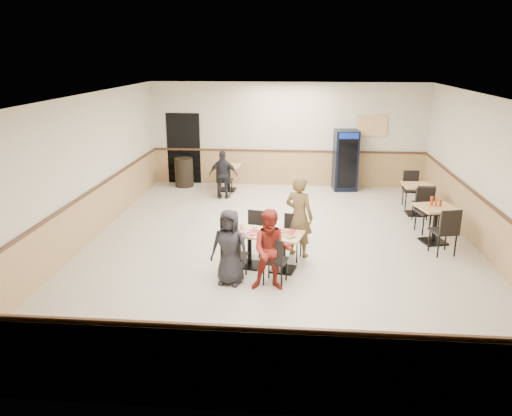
# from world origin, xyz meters

# --- Properties ---
(ground) EXTENTS (10.00, 10.00, 0.00)m
(ground) POSITION_xyz_m (0.00, 0.00, 0.00)
(ground) COLOR beige
(ground) RESTS_ON ground
(room_shell) EXTENTS (10.00, 10.00, 10.00)m
(room_shell) POSITION_xyz_m (1.78, 2.55, 0.58)
(room_shell) COLOR silver
(room_shell) RESTS_ON ground
(main_table) EXTENTS (1.40, 0.92, 0.69)m
(main_table) POSITION_xyz_m (-0.21, -1.13, 0.46)
(main_table) COLOR black
(main_table) RESTS_ON ground
(main_chairs) EXTENTS (1.45, 1.73, 0.87)m
(main_chairs) POSITION_xyz_m (-0.26, -1.12, 0.44)
(main_chairs) COLOR black
(main_chairs) RESTS_ON ground
(diner_woman_left) EXTENTS (0.71, 0.53, 1.31)m
(diner_woman_left) POSITION_xyz_m (-0.79, -1.80, 0.66)
(diner_woman_left) COLOR black
(diner_woman_left) RESTS_ON ground
(diner_woman_right) EXTENTS (0.68, 0.53, 1.38)m
(diner_woman_right) POSITION_xyz_m (-0.07, -1.96, 0.69)
(diner_woman_right) COLOR maroon
(diner_woman_right) RESTS_ON ground
(diner_man_opposite) EXTENTS (0.69, 0.61, 1.59)m
(diner_man_opposite) POSITION_xyz_m (0.37, -0.46, 0.79)
(diner_man_opposite) COLOR brown
(diner_man_opposite) RESTS_ON ground
(lone_diner) EXTENTS (0.78, 0.36, 1.31)m
(lone_diner) POSITION_xyz_m (-1.67, 3.37, 0.65)
(lone_diner) COLOR black
(lone_diner) RESTS_ON ground
(tabletop_clutter) EXTENTS (1.15, 0.56, 0.12)m
(tabletop_clutter) POSITION_xyz_m (-0.28, -1.15, 0.72)
(tabletop_clutter) COLOR red
(tabletop_clutter) RESTS_ON main_table
(side_table_near) EXTENTS (0.89, 0.89, 0.78)m
(side_table_near) POSITION_xyz_m (3.17, 0.46, 0.52)
(side_table_near) COLOR black
(side_table_near) RESTS_ON ground
(side_table_near_chair_south) EXTENTS (0.56, 0.56, 0.99)m
(side_table_near_chair_south) POSITION_xyz_m (3.17, -0.16, 0.49)
(side_table_near_chair_south) COLOR black
(side_table_near_chair_south) RESTS_ON ground
(side_table_near_chair_north) EXTENTS (0.56, 0.56, 0.99)m
(side_table_near_chair_north) POSITION_xyz_m (3.17, 1.09, 0.49)
(side_table_near_chair_north) COLOR black
(side_table_near_chair_north) RESTS_ON ground
(side_table_far) EXTENTS (0.71, 0.71, 0.75)m
(side_table_far) POSITION_xyz_m (3.22, 2.37, 0.50)
(side_table_far) COLOR black
(side_table_far) RESTS_ON ground
(side_table_far_chair_south) EXTENTS (0.45, 0.45, 0.94)m
(side_table_far_chair_south) POSITION_xyz_m (3.22, 1.77, 0.47)
(side_table_far_chair_south) COLOR black
(side_table_far_chair_south) RESTS_ON ground
(side_table_far_chair_north) EXTENTS (0.45, 0.45, 0.94)m
(side_table_far_chair_north) POSITION_xyz_m (3.22, 2.97, 0.47)
(side_table_far_chair_north) COLOR black
(side_table_far_chair_north) RESTS_ON ground
(condiment_caddy) EXTENTS (0.23, 0.06, 0.20)m
(condiment_caddy) POSITION_xyz_m (3.14, 0.51, 0.87)
(condiment_caddy) COLOR red
(condiment_caddy) RESTS_ON side_table_near
(back_table) EXTENTS (0.70, 0.70, 0.73)m
(back_table) POSITION_xyz_m (-1.67, 4.20, 0.49)
(back_table) COLOR black
(back_table) RESTS_ON ground
(back_table_chair_lone) EXTENTS (0.44, 0.44, 0.93)m
(back_table_chair_lone) POSITION_xyz_m (-1.67, 3.61, 0.46)
(back_table_chair_lone) COLOR black
(back_table_chair_lone) RESTS_ON ground
(pepsi_cooler) EXTENTS (0.71, 0.71, 1.72)m
(pepsi_cooler) POSITION_xyz_m (1.67, 4.59, 0.86)
(pepsi_cooler) COLOR black
(pepsi_cooler) RESTS_ON ground
(trash_bin) EXTENTS (0.53, 0.53, 0.84)m
(trash_bin) POSITION_xyz_m (-3.02, 4.55, 0.42)
(trash_bin) COLOR black
(trash_bin) RESTS_ON ground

